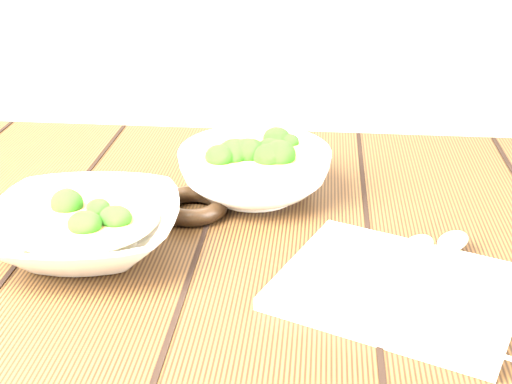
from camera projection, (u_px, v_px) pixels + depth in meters
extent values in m
cube|color=#35220F|center=(218.00, 259.00, 0.86)|extent=(1.20, 0.80, 0.04)
imported|color=silver|center=(85.00, 229.00, 0.82)|extent=(0.24, 0.24, 0.05)
cylinder|color=#A48B49|center=(84.00, 216.00, 0.82)|extent=(0.18, 0.18, 0.00)
ellipsoid|color=#33771A|center=(103.00, 210.00, 0.82)|extent=(0.03, 0.03, 0.03)
ellipsoid|color=#33771A|center=(93.00, 198.00, 0.85)|extent=(0.03, 0.03, 0.03)
ellipsoid|color=#33771A|center=(48.00, 204.00, 0.83)|extent=(0.03, 0.03, 0.03)
ellipsoid|color=#33771A|center=(64.00, 219.00, 0.80)|extent=(0.03, 0.03, 0.03)
ellipsoid|color=#33771A|center=(95.00, 226.00, 0.78)|extent=(0.03, 0.03, 0.03)
imported|color=silver|center=(255.00, 172.00, 0.96)|extent=(0.22, 0.22, 0.06)
cylinder|color=#A48B49|center=(255.00, 157.00, 0.95)|extent=(0.16, 0.16, 0.00)
ellipsoid|color=#33771A|center=(270.00, 152.00, 0.95)|extent=(0.04, 0.03, 0.03)
ellipsoid|color=#33771A|center=(268.00, 145.00, 0.97)|extent=(0.04, 0.03, 0.03)
ellipsoid|color=#33771A|center=(248.00, 140.00, 0.99)|extent=(0.04, 0.03, 0.03)
ellipsoid|color=#33771A|center=(240.00, 149.00, 0.96)|extent=(0.04, 0.03, 0.03)
ellipsoid|color=#33771A|center=(226.00, 155.00, 0.94)|extent=(0.04, 0.03, 0.03)
ellipsoid|color=#33771A|center=(232.00, 166.00, 0.91)|extent=(0.04, 0.03, 0.03)
ellipsoid|color=#33771A|center=(259.00, 161.00, 0.92)|extent=(0.04, 0.03, 0.03)
ellipsoid|color=#33771A|center=(282.00, 160.00, 0.93)|extent=(0.04, 0.03, 0.03)
torus|color=black|center=(192.00, 206.00, 0.92)|extent=(0.12, 0.12, 0.02)
cube|color=beige|center=(398.00, 288.00, 0.75)|extent=(0.30, 0.27, 0.01)
cylinder|color=#B6B1A1|center=(385.00, 281.00, 0.74)|extent=(0.08, 0.14, 0.01)
ellipsoid|color=#B6B1A1|center=(418.00, 245.00, 0.81)|extent=(0.05, 0.07, 0.01)
cylinder|color=#B6B1A1|center=(422.00, 276.00, 0.75)|extent=(0.08, 0.14, 0.01)
ellipsoid|color=#B6B1A1|center=(453.00, 241.00, 0.82)|extent=(0.06, 0.07, 0.01)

